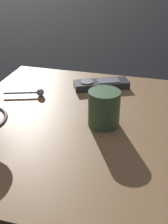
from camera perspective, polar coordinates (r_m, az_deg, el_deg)
The scene contains 5 objects.
ground_plane at distance 0.76m, azimuth -2.41°, elevation -3.60°, with size 6.00×6.00×0.00m, color black.
table at distance 0.75m, azimuth -2.43°, elevation -2.57°, with size 0.66×0.59×0.03m.
coffee_mug at distance 0.71m, azimuth 3.76°, elevation 0.75°, with size 0.09×0.09×0.09m.
teaspoon at distance 0.87m, azimuth -9.31°, elevation 3.72°, with size 0.05×0.11×0.02m.
tv_remote_near at distance 0.92m, azimuth 3.34°, elevation 5.33°, with size 0.12×0.17×0.02m.
Camera 1 is at (0.61, 0.20, 0.41)m, focal length 47.59 mm.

